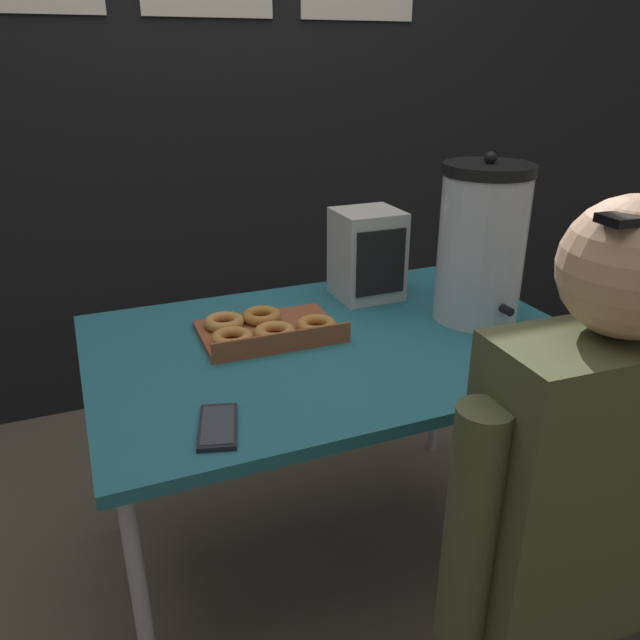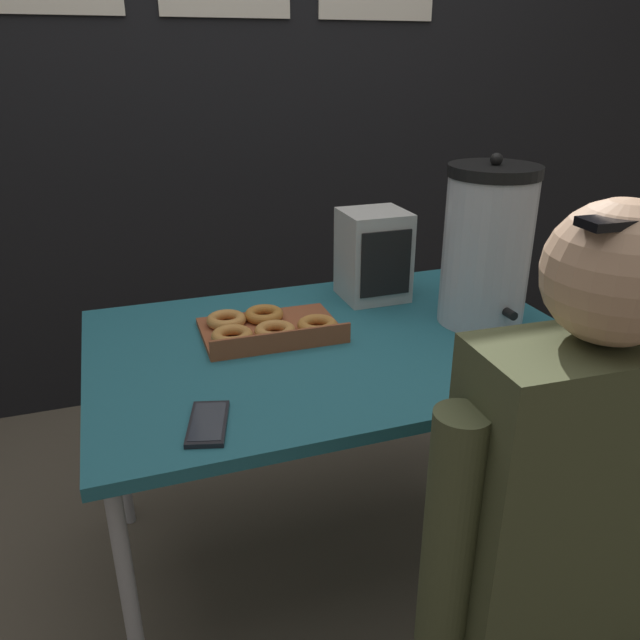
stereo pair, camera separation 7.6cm
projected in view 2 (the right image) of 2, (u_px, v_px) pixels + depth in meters
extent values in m
plane|color=brown|center=(334.00, 558.00, 1.84)|extent=(12.00, 12.00, 0.00)
cube|color=black|center=(228.00, 94.00, 2.41)|extent=(6.00, 0.10, 2.45)
cube|color=#236675|center=(336.00, 345.00, 1.56)|extent=(1.20, 0.82, 0.03)
cylinder|color=#ADADB2|center=(133.00, 623.00, 1.22)|extent=(0.03, 0.03, 0.68)
cylinder|color=#ADADB2|center=(594.00, 501.00, 1.55)|extent=(0.03, 0.03, 0.68)
cylinder|color=#ADADB2|center=(117.00, 430.00, 1.85)|extent=(0.03, 0.03, 0.68)
cylinder|color=#ADADB2|center=(447.00, 372.00, 2.18)|extent=(0.03, 0.03, 0.68)
cube|color=brown|center=(271.00, 330.00, 1.59)|extent=(0.35, 0.24, 0.02)
cube|color=brown|center=(282.00, 339.00, 1.48)|extent=(0.35, 0.01, 0.04)
torus|color=#C9863F|center=(232.00, 336.00, 1.51)|extent=(0.14, 0.14, 0.03)
torus|color=#CD8B44|center=(275.00, 331.00, 1.53)|extent=(0.10, 0.10, 0.03)
torus|color=#C17E37|center=(317.00, 325.00, 1.57)|extent=(0.11, 0.11, 0.03)
torus|color=#CC8A42|center=(226.00, 320.00, 1.60)|extent=(0.14, 0.14, 0.03)
torus|color=#BA7831|center=(264.00, 314.00, 1.63)|extent=(0.12, 0.12, 0.03)
cylinder|color=silver|center=(486.00, 252.00, 1.60)|extent=(0.22, 0.22, 0.38)
cylinder|color=black|center=(495.00, 171.00, 1.51)|extent=(0.23, 0.23, 0.03)
sphere|color=black|center=(496.00, 159.00, 1.50)|extent=(0.03, 0.03, 0.03)
cylinder|color=black|center=(508.00, 312.00, 1.54)|extent=(0.02, 0.06, 0.02)
cube|color=black|center=(208.00, 423.00, 1.20)|extent=(0.11, 0.17, 0.01)
cube|color=#2D333D|center=(208.00, 421.00, 1.19)|extent=(0.09, 0.15, 0.00)
cube|color=silver|center=(373.00, 255.00, 1.78)|extent=(0.18, 0.17, 0.25)
cube|color=black|center=(386.00, 264.00, 1.71)|extent=(0.15, 0.01, 0.18)
cube|color=#4C5133|center=(573.00, 496.00, 1.01)|extent=(0.39, 0.19, 0.56)
sphere|color=tan|center=(617.00, 273.00, 0.86)|extent=(0.21, 0.21, 0.21)
cylinder|color=#4C5133|center=(450.00, 537.00, 0.96)|extent=(0.08, 0.08, 0.44)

